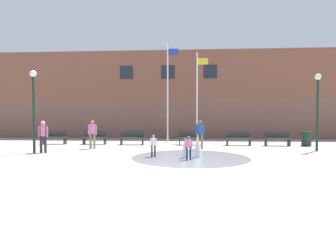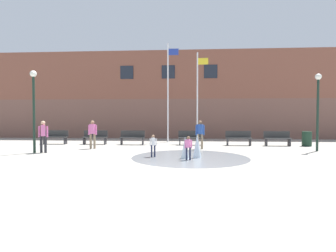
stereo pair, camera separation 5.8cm
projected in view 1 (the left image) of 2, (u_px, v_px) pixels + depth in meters
ground_plane at (137, 178)px, 7.54m from camera, size 100.00×100.00×0.00m
library_building at (170, 97)px, 24.85m from camera, size 36.00×6.05×7.40m
splash_fountain at (191, 151)px, 11.40m from camera, size 5.13×5.13×1.05m
park_bench_far_left at (55, 137)px, 17.35m from camera, size 1.60×0.44×0.91m
park_bench_under_left_flagpole at (95, 137)px, 17.19m from camera, size 1.60×0.44×0.91m
park_bench_center at (132, 137)px, 16.99m from camera, size 1.60×0.44×0.91m
park_bench_under_right_flagpole at (191, 137)px, 16.80m from camera, size 1.60×0.44×0.91m
park_bench_near_trashcan at (238, 138)px, 16.51m from camera, size 1.60×0.44×0.91m
park_bench_far_right at (277, 138)px, 16.28m from camera, size 1.60×0.44×0.91m
child_with_pink_shirt at (153, 144)px, 11.62m from camera, size 0.31×0.24×0.99m
adult_watching at (200, 132)px, 14.55m from camera, size 0.50×0.37×1.59m
adult_near_bench at (92, 132)px, 14.72m from camera, size 0.50×0.34×1.59m
adult_in_red at (43, 134)px, 12.96m from camera, size 0.50×0.39×1.59m
child_running at (189, 146)px, 10.77m from camera, size 0.31×0.24×0.99m
flagpole_left at (168, 90)px, 18.57m from camera, size 0.80×0.10×7.03m
flagpole_right at (198, 94)px, 18.45m from camera, size 0.80×0.10×6.34m
lamp_post_left_lane at (34, 100)px, 12.86m from camera, size 0.32×0.32×4.07m
lamp_post_right_lane at (318, 101)px, 13.61m from camera, size 0.32×0.32×4.03m
trash_can at (306, 139)px, 16.13m from camera, size 0.56×0.56×0.90m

